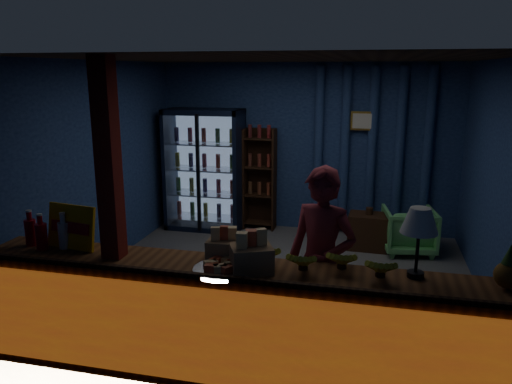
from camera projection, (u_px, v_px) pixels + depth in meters
ground at (278, 282)px, 5.99m from camera, size 4.60×4.60×0.00m
room_walls at (280, 153)px, 5.62m from camera, size 4.60×4.60×4.60m
counter at (235, 322)px, 4.07m from camera, size 4.40×0.57×0.99m
support_post at (112, 217)px, 4.12m from camera, size 0.16×0.16×2.60m
beverage_cooler at (206, 170)px, 7.93m from camera, size 1.20×0.62×1.90m
bottle_shelf at (260, 179)px, 7.90m from camera, size 0.50×0.28×1.60m
curtain_folds at (372, 151)px, 7.48m from camera, size 1.74×0.14×2.50m
framed_picture at (363, 121)px, 7.37m from camera, size 0.36×0.04×0.28m
shopkeeper at (321, 264)px, 4.29m from camera, size 0.72×0.58×1.70m
green_chair at (409, 230)px, 6.92m from camera, size 0.77×0.79×0.63m
side_table at (368, 231)px, 7.08m from camera, size 0.57×0.43×0.60m
yellow_sign at (71, 227)px, 4.36m from camera, size 0.50×0.18×0.39m
soda_bottles at (45, 233)px, 4.39m from camera, size 0.44×0.18×0.33m
snack_box_left at (251, 257)px, 3.87m from camera, size 0.39×0.37×0.33m
snack_box_centre at (224, 248)px, 4.11m from camera, size 0.28×0.23×0.29m
pastry_tray at (222, 268)px, 3.89m from camera, size 0.47×0.47×0.08m
banana_bunches at (322, 260)px, 3.88m from camera, size 1.15×0.32×0.19m
table_lamp at (420, 223)px, 3.68m from camera, size 0.28×0.28×0.54m
pineapple at (508, 271)px, 3.55m from camera, size 0.19×0.19×0.33m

